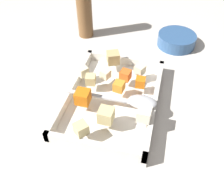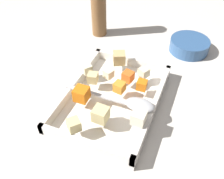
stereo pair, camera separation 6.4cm
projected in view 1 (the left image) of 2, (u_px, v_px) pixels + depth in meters
The scene contains 17 objects.
ground_plane at pixel (117, 101), 0.68m from camera, with size 4.00×4.00×0.00m, color beige.
baking_dish at pixel (112, 100), 0.67m from camera, with size 0.33×0.23×0.04m.
carrot_chunk_mid_right at pixel (119, 86), 0.64m from camera, with size 0.03×0.03×0.03m, color orange.
carrot_chunk_front_center at pixel (125, 75), 0.67m from camera, with size 0.03×0.03×0.03m, color orange.
carrot_chunk_back_center at pixel (83, 97), 0.61m from camera, with size 0.03×0.03×0.03m, color orange.
carrot_chunk_near_left at pixel (140, 82), 0.65m from camera, with size 0.02×0.02×0.02m, color orange.
potato_chunk_far_right at pixel (81, 129), 0.55m from camera, with size 0.03×0.03×0.03m, color #E0CC89.
potato_chunk_far_left at pixel (106, 115), 0.57m from camera, with size 0.03×0.03×0.03m, color #E0CC89.
potato_chunk_heap_side at pixel (91, 79), 0.66m from camera, with size 0.03×0.03×0.03m, color #E0CC89.
potato_chunk_heap_top at pixel (113, 58), 0.72m from camera, with size 0.03×0.03×0.03m, color tan.
potato_chunk_near_right at pixel (140, 70), 0.69m from camera, with size 0.02×0.02×0.02m, color beige.
potato_chunk_corner_se at pixel (105, 74), 0.68m from camera, with size 0.02×0.02×0.02m, color beige.
potato_chunk_under_handle at pixel (83, 71), 0.69m from camera, with size 0.02×0.02×0.02m, color beige.
parsnip_chunk_center at pixel (144, 114), 0.57m from camera, with size 0.03×0.03×0.03m, color silver.
serving_spoon at pixel (136, 101), 0.61m from camera, with size 0.04×0.23×0.02m.
pepper_mill at pixel (84, 4), 0.84m from camera, with size 0.05×0.05×0.26m.
small_prep_bowl at pixel (177, 40), 0.86m from camera, with size 0.13×0.13×0.04m, color #33598C.
Camera 1 is at (0.46, 0.10, 0.49)m, focal length 40.90 mm.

